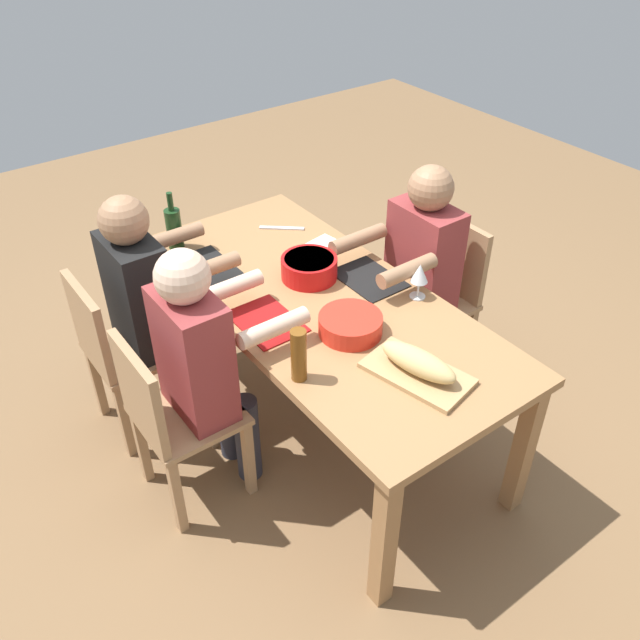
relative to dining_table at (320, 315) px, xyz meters
name	(u,v)px	position (x,y,z in m)	size (l,w,h in m)	color
ground_plane	(320,420)	(0.00, 0.00, -0.66)	(8.00, 8.00, 0.00)	brown
dining_table	(320,315)	(0.00, 0.00, 0.00)	(1.92, 0.87, 0.74)	#9E7044
chair_far_right	(118,349)	(0.53, 0.76, -0.17)	(0.40, 0.40, 0.85)	#A87F56
diner_far_right	(148,296)	(0.53, 0.57, 0.04)	(0.41, 0.53, 1.20)	#2D2D38
chair_far_center	(169,415)	(0.00, 0.76, -0.17)	(0.40, 0.40, 0.85)	#A87F56
diner_far_center	(204,357)	(0.00, 0.57, 0.04)	(0.41, 0.53, 1.20)	#2D2D38
chair_near_center	(439,291)	(0.00, -0.76, -0.17)	(0.40, 0.40, 0.85)	#A87F56
diner_near_center	(416,266)	(0.00, -0.57, 0.04)	(0.41, 0.53, 1.20)	#2D2D38
serving_bowl_fruit	(350,324)	(-0.26, 0.04, 0.13)	(0.26, 0.26, 0.08)	red
serving_bowl_salad	(309,266)	(0.17, -0.07, 0.14)	(0.26, 0.26, 0.10)	red
cutting_board	(418,373)	(-0.62, 0.00, 0.09)	(0.40, 0.22, 0.02)	tan
bread_loaf	(419,362)	(-0.62, 0.00, 0.15)	(0.32, 0.11, 0.09)	tan
wine_bottle	(174,227)	(0.78, 0.30, 0.19)	(0.08, 0.08, 0.29)	#193819
beer_bottle	(299,355)	(-0.37, 0.37, 0.19)	(0.06, 0.06, 0.22)	brown
wine_glass	(420,275)	(-0.23, -0.36, 0.20)	(0.08, 0.08, 0.17)	silver
placemat_far_right	(206,267)	(0.53, 0.28, 0.09)	(0.32, 0.23, 0.01)	black
placemat_far_center	(267,321)	(0.00, 0.28, 0.09)	(0.32, 0.23, 0.01)	maroon
placemat_near_center	(369,279)	(0.00, -0.28, 0.09)	(0.32, 0.23, 0.01)	black
carving_knife	(282,228)	(0.63, -0.22, 0.09)	(0.23, 0.02, 0.01)	silver
napkin_stack	(325,246)	(0.34, -0.28, 0.09)	(0.14, 0.14, 0.02)	white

